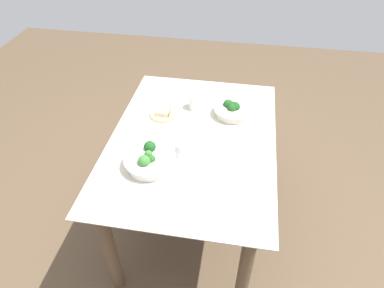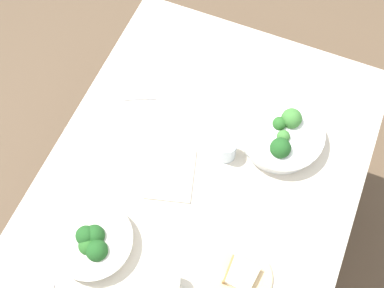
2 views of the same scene
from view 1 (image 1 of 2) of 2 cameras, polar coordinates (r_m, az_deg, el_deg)
name	(u,v)px [view 1 (image 1 of 2)]	position (r m, az deg, el deg)	size (l,w,h in m)	color
ground_plane	(193,218)	(2.46, 0.10, -12.44)	(6.00, 6.00, 0.00)	brown
dining_table	(193,154)	(2.00, 0.12, -1.73)	(1.29, 0.93, 0.74)	beige
broccoli_bowl_far	(150,160)	(1.74, -7.19, -2.74)	(0.27, 0.27, 0.11)	white
broccoli_bowl_near	(232,110)	(2.10, 6.83, 5.77)	(0.23, 0.23, 0.09)	silver
bread_side_plate	(164,113)	(2.10, -4.77, 5.24)	(0.18, 0.18, 0.04)	#D6B27A
water_glass_center	(181,149)	(1.79, -1.94, -0.86)	(0.06, 0.06, 0.08)	silver
water_glass_side	(195,102)	(2.14, 0.51, 7.13)	(0.08, 0.08, 0.09)	silver
fork_by_far_bowl	(242,98)	(2.28, 8.45, 7.76)	(0.10, 0.01, 0.00)	#B7B7BC
fork_by_near_bowl	(241,173)	(1.73, 8.30, -4.82)	(0.06, 0.10, 0.00)	#B7B7BC
table_knife_left	(211,93)	(2.31, 3.27, 8.68)	(0.20, 0.01, 0.00)	#B7B7BC
table_knife_right	(230,152)	(1.84, 6.38, -1.42)	(0.19, 0.01, 0.00)	#B7B7BC
napkin_folded_upper	(208,141)	(1.90, 2.69, 0.45)	(0.18, 0.14, 0.01)	#B1A997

